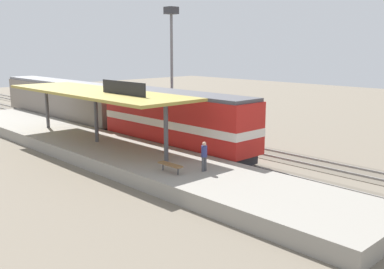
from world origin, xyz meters
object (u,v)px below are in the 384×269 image
platform_bench (170,165)px  passenger_carriage_single (62,101)px  person_waiting (204,155)px  locomotive (176,121)px  light_mast (172,41)px

platform_bench → passenger_carriage_single: size_ratio=0.08×
platform_bench → passenger_carriage_single: bearing=76.1°
platform_bench → passenger_carriage_single: (6.00, 24.30, 0.97)m
person_waiting → locomotive: bearing=59.2°
light_mast → platform_bench: bearing=-131.2°
locomotive → passenger_carriage_single: 18.00m
light_mast → passenger_carriage_single: bearing=132.4°
locomotive → light_mast: (7.80, 9.46, 5.99)m
locomotive → passenger_carriage_single: size_ratio=0.72×
light_mast → person_waiting: bearing=-125.9°
passenger_carriage_single → person_waiting: bearing=-99.9°
platform_bench → passenger_carriage_single: 25.05m
platform_bench → light_mast: bearing=48.8°
passenger_carriage_single → light_mast: size_ratio=1.71×
locomotive → person_waiting: 8.64m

